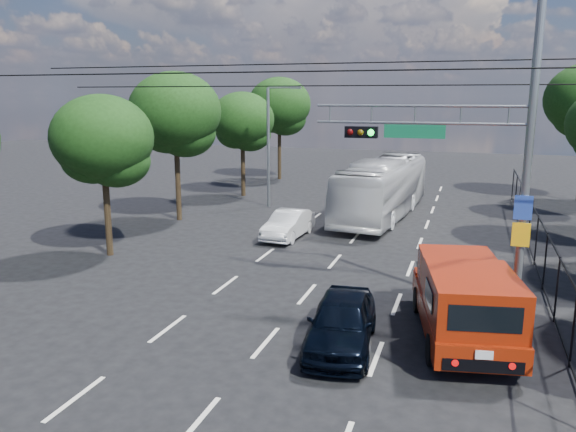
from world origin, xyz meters
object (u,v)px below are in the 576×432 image
at_px(white_bus, 383,188).
at_px(white_van, 288,224).
at_px(red_pickup, 464,298).
at_px(signal_mast, 484,142).
at_px(navy_hatchback, 342,322).

xyz_separation_m(white_bus, white_van, (-3.44, -6.08, -0.95)).
bearing_deg(white_bus, red_pickup, -68.37).
distance_m(signal_mast, navy_hatchback, 6.66).
relative_size(signal_mast, white_bus, 0.83).
bearing_deg(white_van, signal_mast, -37.22).
bearing_deg(red_pickup, navy_hatchback, -153.32).
height_order(navy_hatchback, white_bus, white_bus).
relative_size(signal_mast, navy_hatchback, 2.28).
height_order(red_pickup, white_bus, white_bus).
xyz_separation_m(signal_mast, white_van, (-8.28, 7.13, -4.60)).
xyz_separation_m(signal_mast, white_bus, (-4.84, 13.22, -3.66)).
bearing_deg(navy_hatchback, white_bus, 89.22).
xyz_separation_m(navy_hatchback, white_van, (-5.00, 10.74, -0.07)).
bearing_deg(signal_mast, white_van, 139.28).
distance_m(red_pickup, white_bus, 15.98).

